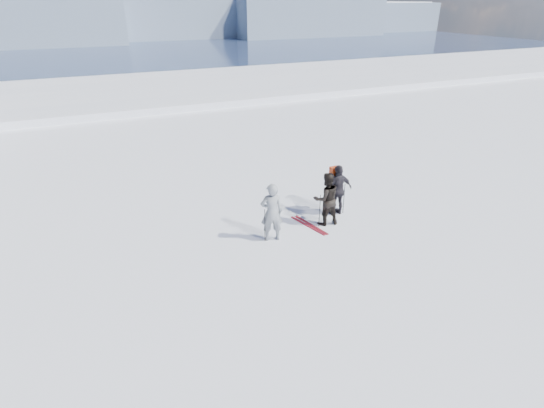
{
  "coord_description": "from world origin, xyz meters",
  "views": [
    {
      "loc": [
        -6.28,
        -7.39,
        7.22
      ],
      "look_at": [
        -1.64,
        3.0,
        1.68
      ],
      "focal_mm": 28.0,
      "sensor_mm": 36.0,
      "label": 1
    }
  ],
  "objects_px": {
    "skier_grey": "(272,212)",
    "skier_dark": "(326,199)",
    "skier_pack": "(338,190)",
    "skis_loose": "(309,225)"
  },
  "relations": [
    {
      "from": "skier_grey",
      "to": "skier_dark",
      "type": "height_order",
      "value": "skier_grey"
    },
    {
      "from": "skier_grey",
      "to": "skier_pack",
      "type": "height_order",
      "value": "skier_grey"
    },
    {
      "from": "skier_dark",
      "to": "skis_loose",
      "type": "distance_m",
      "value": 1.11
    },
    {
      "from": "skis_loose",
      "to": "skier_dark",
      "type": "bearing_deg",
      "value": -7.1
    },
    {
      "from": "skier_grey",
      "to": "skier_dark",
      "type": "bearing_deg",
      "value": -159.64
    },
    {
      "from": "skier_grey",
      "to": "skis_loose",
      "type": "bearing_deg",
      "value": -154.89
    },
    {
      "from": "skier_grey",
      "to": "skier_pack",
      "type": "relative_size",
      "value": 1.05
    },
    {
      "from": "skier_dark",
      "to": "skier_pack",
      "type": "distance_m",
      "value": 0.91
    },
    {
      "from": "skier_dark",
      "to": "skis_loose",
      "type": "relative_size",
      "value": 1.15
    },
    {
      "from": "skis_loose",
      "to": "skier_grey",
      "type": "bearing_deg",
      "value": -168.93
    }
  ]
}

